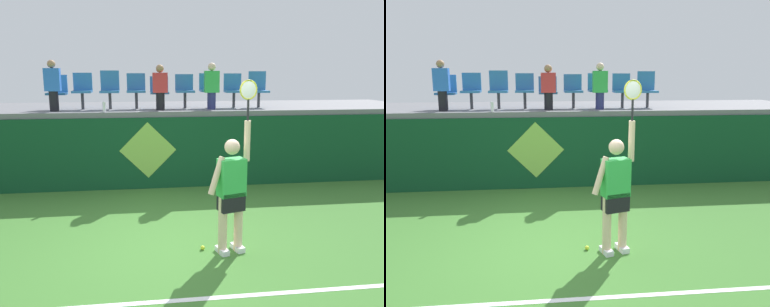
{
  "view_description": "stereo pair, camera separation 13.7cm",
  "coord_description": "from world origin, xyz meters",
  "views": [
    {
      "loc": [
        -0.45,
        -5.47,
        2.62
      ],
      "look_at": [
        0.4,
        1.13,
        1.22
      ],
      "focal_mm": 36.45,
      "sensor_mm": 36.0,
      "label": 1
    },
    {
      "loc": [
        -0.31,
        -5.48,
        2.62
      ],
      "look_at": [
        0.4,
        1.13,
        1.22
      ],
      "focal_mm": 36.45,
      "sensor_mm": 36.0,
      "label": 2
    }
  ],
  "objects": [
    {
      "name": "court_baseline_stripe",
      "position": [
        0.0,
        -1.39,
        0.0
      ],
      "size": [
        12.21,
        0.08,
        0.01
      ],
      "primitive_type": "cube",
      "color": "white",
      "rests_on": "ground_plane"
    },
    {
      "name": "spectator_platform",
      "position": [
        0.0,
        4.73,
        1.69
      ],
      "size": [
        13.57,
        3.08,
        0.12
      ],
      "primitive_type": "cube",
      "color": "slate",
      "rests_on": "court_back_wall"
    },
    {
      "name": "stadium_chair_8",
      "position": [
        2.44,
        4.09,
        2.23
      ],
      "size": [
        0.44,
        0.42,
        0.88
      ],
      "color": "#38383D",
      "rests_on": "spectator_platform"
    },
    {
      "name": "stadium_chair_3",
      "position": [
        -0.58,
        4.08,
        2.22
      ],
      "size": [
        0.44,
        0.42,
        0.84
      ],
      "color": "#38383D",
      "rests_on": "spectator_platform"
    },
    {
      "name": "ground_plane",
      "position": [
        0.0,
        0.0,
        0.0
      ],
      "size": [
        40.0,
        40.0,
        0.0
      ],
      "primitive_type": "plane",
      "color": "#3D752D"
    },
    {
      "name": "stadium_chair_6",
      "position": [
        1.19,
        4.08,
        2.23
      ],
      "size": [
        0.44,
        0.42,
        0.84
      ],
      "color": "#38383D",
      "rests_on": "spectator_platform"
    },
    {
      "name": "tennis_ball",
      "position": [
        0.4,
        -0.11,
        0.03
      ],
      "size": [
        0.07,
        0.07,
        0.07
      ],
      "primitive_type": "sphere",
      "color": "#D1E533",
      "rests_on": "ground_plane"
    },
    {
      "name": "court_back_wall",
      "position": [
        0.0,
        3.24,
        0.81
      ],
      "size": [
        13.57,
        0.2,
        1.63
      ],
      "primitive_type": "cube",
      "color": "#0F4223",
      "rests_on": "ground_plane"
    },
    {
      "name": "spectator_1",
      "position": [
        -0.02,
        3.64,
        2.28
      ],
      "size": [
        0.34,
        0.2,
        1.03
      ],
      "color": "black",
      "rests_on": "spectator_platform"
    },
    {
      "name": "tennis_player",
      "position": [
        0.8,
        -0.22,
        0.96
      ],
      "size": [
        0.74,
        0.35,
        2.52
      ],
      "color": "white",
      "rests_on": "ground_plane"
    },
    {
      "name": "stadium_chair_7",
      "position": [
        1.81,
        4.08,
        2.21
      ],
      "size": [
        0.44,
        0.42,
        0.83
      ],
      "color": "#38383D",
      "rests_on": "spectator_platform"
    },
    {
      "name": "wall_signage_mount",
      "position": [
        -0.34,
        3.13,
        0.0
      ],
      "size": [
        1.27,
        0.01,
        1.53
      ],
      "color": "#0F4223",
      "rests_on": "ground_plane"
    },
    {
      "name": "spectator_2",
      "position": [
        1.19,
        3.67,
        2.3
      ],
      "size": [
        0.34,
        0.2,
        1.08
      ],
      "color": "navy",
      "rests_on": "spectator_platform"
    },
    {
      "name": "stadium_chair_2",
      "position": [
        -1.2,
        4.09,
        2.24
      ],
      "size": [
        0.44,
        0.42,
        0.9
      ],
      "color": "#38383D",
      "rests_on": "spectator_platform"
    },
    {
      "name": "water_bottle",
      "position": [
        -1.28,
        3.29,
        1.86
      ],
      "size": [
        0.07,
        0.07,
        0.23
      ],
      "primitive_type": "cylinder",
      "color": "white",
      "rests_on": "spectator_platform"
    },
    {
      "name": "stadium_chair_1",
      "position": [
        -1.83,
        4.08,
        2.23
      ],
      "size": [
        0.44,
        0.42,
        0.85
      ],
      "color": "#38383D",
      "rests_on": "spectator_platform"
    },
    {
      "name": "stadium_chair_4",
      "position": [
        -0.02,
        4.08,
        2.18
      ],
      "size": [
        0.44,
        0.42,
        0.76
      ],
      "color": "#38383D",
      "rests_on": "spectator_platform"
    },
    {
      "name": "stadium_chair_0",
      "position": [
        -2.41,
        4.08,
        2.19
      ],
      "size": [
        0.44,
        0.42,
        0.8
      ],
      "color": "#38383D",
      "rests_on": "spectator_platform"
    },
    {
      "name": "stadium_chair_5",
      "position": [
        0.59,
        4.08,
        2.21
      ],
      "size": [
        0.44,
        0.42,
        0.81
      ],
      "color": "#38383D",
      "rests_on": "spectator_platform"
    },
    {
      "name": "spectator_0",
      "position": [
        -2.41,
        3.65,
        2.33
      ],
      "size": [
        0.34,
        0.2,
        1.13
      ],
      "color": "black",
      "rests_on": "spectator_platform"
    }
  ]
}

